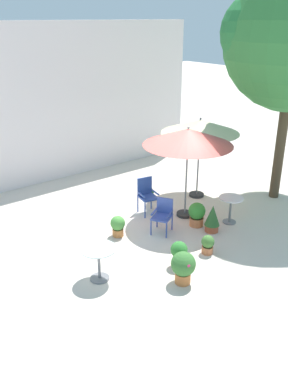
{
  "coord_description": "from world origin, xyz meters",
  "views": [
    {
      "loc": [
        -5.98,
        -7.46,
        4.99
      ],
      "look_at": [
        0.0,
        0.17,
        0.82
      ],
      "focal_mm": 38.44,
      "sensor_mm": 36.0,
      "label": 1
    }
  ],
  "objects": [
    {
      "name": "cafe_table_0",
      "position": [
        -2.34,
        -1.33,
        0.51
      ],
      "size": [
        0.73,
        0.73,
        0.73
      ],
      "color": "white",
      "rests_on": "ground"
    },
    {
      "name": "patio_umbrella_0",
      "position": [
        1.06,
        -0.28,
        2.18
      ],
      "size": [
        2.3,
        2.3,
        2.47
      ],
      "color": "#2D2D2D",
      "rests_on": "ground"
    },
    {
      "name": "cafe_table_1",
      "position": [
        1.7,
        -1.29,
        0.49
      ],
      "size": [
        0.62,
        0.62,
        0.71
      ],
      "color": "white",
      "rests_on": "ground"
    },
    {
      "name": "ground_plane",
      "position": [
        0.0,
        0.0,
        0.0
      ],
      "size": [
        60.0,
        60.0,
        0.0
      ],
      "primitive_type": "plane",
      "color": "beige"
    },
    {
      "name": "patio_umbrella_1",
      "position": [
        2.24,
        0.47,
        2.12
      ],
      "size": [
        2.23,
        2.23,
        2.39
      ],
      "color": "#2D2D2D",
      "rests_on": "ground"
    },
    {
      "name": "potted_plant_5",
      "position": [
        -1.08,
        -2.48,
        0.4
      ],
      "size": [
        0.5,
        0.5,
        0.7
      ],
      "color": "#C06F3A",
      "rests_on": "ground"
    },
    {
      "name": "potted_plant_2",
      "position": [
        -0.73,
        -1.98,
        0.34
      ],
      "size": [
        0.37,
        0.37,
        0.58
      ],
      "color": "#AE5739",
      "rests_on": "ground"
    },
    {
      "name": "patio_chair_1",
      "position": [
        0.02,
        -0.57,
        0.49
      ],
      "size": [
        0.64,
        0.62,
        0.85
      ],
      "color": "#374C9C",
      "rests_on": "ground"
    },
    {
      "name": "potted_plant_4",
      "position": [
        -1.01,
        -0.08,
        0.29
      ],
      "size": [
        0.36,
        0.36,
        0.53
      ],
      "color": "#BC733B",
      "rests_on": "ground"
    },
    {
      "name": "potted_plant_6",
      "position": [
        0.98,
        1.19,
        0.3
      ],
      "size": [
        0.32,
        0.32,
        0.57
      ],
      "color": "#A35A32",
      "rests_on": "ground"
    },
    {
      "name": "potted_plant_0",
      "position": [
        0.9,
        -0.88,
        0.33
      ],
      "size": [
        0.44,
        0.44,
        0.63
      ],
      "color": "#CE7143",
      "rests_on": "ground"
    },
    {
      "name": "villa_facade",
      "position": [
        0.0,
        4.47,
        2.44
      ],
      "size": [
        10.2,
        0.3,
        4.88
      ],
      "primitive_type": "cube",
      "color": "silver",
      "rests_on": "ground"
    },
    {
      "name": "patio_chair_0",
      "position": [
        0.38,
        0.53,
        0.56
      ],
      "size": [
        0.54,
        0.55,
        0.98
      ],
      "color": "#2C4B9A",
      "rests_on": "ground"
    },
    {
      "name": "potted_plant_1",
      "position": [
        0.98,
        -1.34,
        0.37
      ],
      "size": [
        0.38,
        0.38,
        0.71
      ],
      "color": "#A94F33",
      "rests_on": "ground"
    },
    {
      "name": "potted_plant_3",
      "position": [
        0.14,
        -2.0,
        0.23
      ],
      "size": [
        0.3,
        0.3,
        0.45
      ],
      "color": "#BD6C44",
      "rests_on": "ground"
    }
  ]
}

